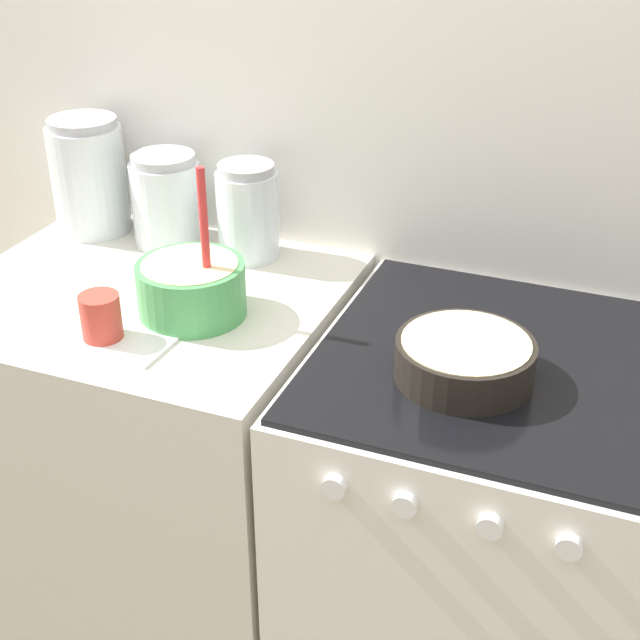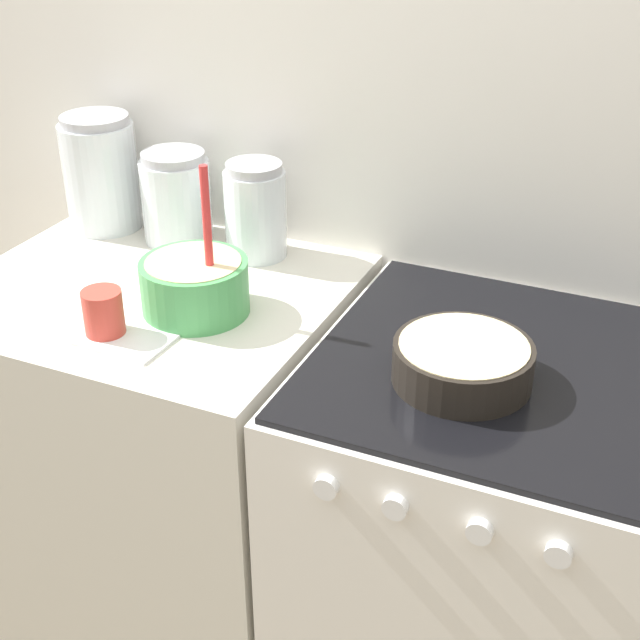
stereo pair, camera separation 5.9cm
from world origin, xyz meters
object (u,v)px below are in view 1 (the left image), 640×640
Objects in this scene: baking_pan at (465,359)px; tin_can at (101,318)px; mixing_bowl at (191,285)px; stove at (477,544)px; storage_jar_middle at (167,206)px; storage_jar_left at (90,183)px; storage_jar_right at (248,218)px.

tin_can is at bearing -169.78° from baking_pan.
stove is at bearing 4.91° from mixing_bowl.
mixing_bowl is 0.18m from tin_can.
stove is 0.49m from baking_pan.
stove is at bearing -16.11° from storage_jar_middle.
storage_jar_middle is at bearing 0.00° from storage_jar_left.
stove is 1.17m from storage_jar_left.
storage_jar_left is 0.54m from tin_can.
baking_pan is 2.61× the size of tin_can.
storage_jar_left reaches higher than storage_jar_right.
stove is 9.62× the size of tin_can.
storage_jar_left is 1.26× the size of storage_jar_right.
baking_pan is 1.13× the size of storage_jar_right.
storage_jar_right is 2.30× the size of tin_can.
storage_jar_right is (-0.01, 0.28, 0.03)m from mixing_bowl.
stove is 0.78m from mixing_bowl.
stove is at bearing -21.05° from storage_jar_right.
stove is 4.18× the size of storage_jar_right.
storage_jar_middle is (-0.80, 0.23, 0.53)m from stove.
mixing_bowl is 1.44× the size of storage_jar_right.
storage_jar_right reaches higher than tin_can.
tin_can is at bearing -163.96° from stove.
tin_can reaches higher than stove.
storage_jar_left is at bearing 180.00° from storage_jar_right.
baking_pan is at bearing -18.16° from storage_jar_left.
mixing_bowl is 1.47× the size of storage_jar_middle.
tin_can is (-0.65, -0.12, 0.01)m from baking_pan.
baking_pan is at bearing -118.51° from stove.
stove is 3.32× the size of storage_jar_left.
mixing_bowl is (-0.59, -0.05, 0.50)m from stove.
stove is 0.84m from storage_jar_right.
storage_jar_middle is 0.98× the size of storage_jar_right.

